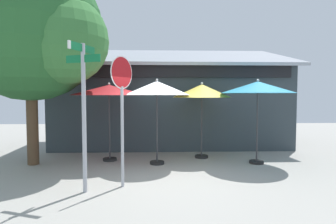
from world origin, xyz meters
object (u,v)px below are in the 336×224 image
patio_umbrella_crimson_left (109,91)px  patio_umbrella_mustard_right (202,92)px  street_sign_post (84,103)px  patio_umbrella_teal_far_right (258,88)px  stop_sign (122,97)px  patio_umbrella_ivory_center (157,89)px  shade_tree (35,31)px

patio_umbrella_crimson_left → patio_umbrella_mustard_right: 3.03m
street_sign_post → patio_umbrella_teal_far_right: bearing=27.8°
stop_sign → patio_umbrella_mustard_right: 3.72m
street_sign_post → patio_umbrella_ivory_center: bearing=57.8°
patio_umbrella_crimson_left → stop_sign: bearing=-74.4°
street_sign_post → stop_sign: street_sign_post is taller
street_sign_post → shade_tree: shade_tree is taller
patio_umbrella_ivory_center → patio_umbrella_mustard_right: bearing=29.0°
patio_umbrella_mustard_right → shade_tree: bearing=-170.9°
patio_umbrella_teal_far_right → patio_umbrella_crimson_left: bearing=173.3°
patio_umbrella_teal_far_right → shade_tree: bearing=179.6°
street_sign_post → patio_umbrella_ivory_center: 2.94m
patio_umbrella_ivory_center → stop_sign: bearing=-110.4°
patio_umbrella_ivory_center → patio_umbrella_mustard_right: 1.71m
patio_umbrella_teal_far_right → stop_sign: bearing=-151.7°
patio_umbrella_ivory_center → patio_umbrella_teal_far_right: patio_umbrella_ivory_center is taller
patio_umbrella_crimson_left → patio_umbrella_teal_far_right: bearing=-6.7°
stop_sign → patio_umbrella_ivory_center: 2.27m
patio_umbrella_crimson_left → patio_umbrella_teal_far_right: 4.62m
patio_umbrella_mustard_right → patio_umbrella_teal_far_right: size_ratio=0.98×
stop_sign → shade_tree: (-2.78, 2.13, 1.93)m
stop_sign → street_sign_post: bearing=-155.0°
stop_sign → shade_tree: bearing=142.6°
shade_tree → patio_umbrella_teal_far_right: bearing=-0.4°
stop_sign → patio_umbrella_teal_far_right: size_ratio=1.15×
street_sign_post → patio_umbrella_crimson_left: bearing=89.3°
street_sign_post → patio_umbrella_mustard_right: (3.05, 3.30, 0.29)m
stop_sign → patio_umbrella_ivory_center: stop_sign is taller
patio_umbrella_crimson_left → patio_umbrella_teal_far_right: (4.59, -0.54, 0.07)m
patio_umbrella_ivory_center → patio_umbrella_teal_far_right: bearing=-0.6°
street_sign_post → stop_sign: size_ratio=1.07×
street_sign_post → shade_tree: bearing=129.1°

